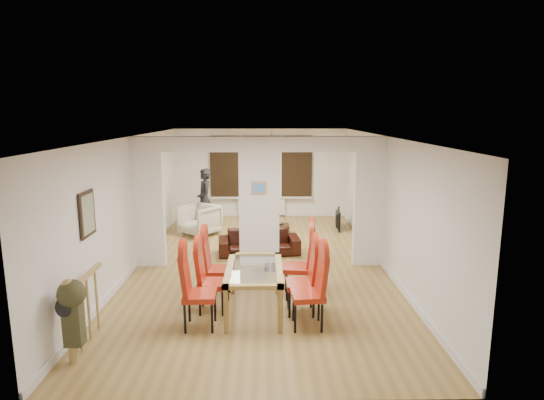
{
  "coord_description": "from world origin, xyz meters",
  "views": [
    {
      "loc": [
        0.13,
        -8.88,
        3.04
      ],
      "look_at": [
        0.26,
        0.6,
        1.23
      ],
      "focal_mm": 30.0,
      "sensor_mm": 36.0,
      "label": 1
    }
  ],
  "objects_px": {
    "dining_chair_rc": "(298,263)",
    "person": "(205,200)",
    "dining_table": "(254,290)",
    "coffee_table": "(272,229)",
    "sofa": "(259,242)",
    "television": "(336,219)",
    "dining_chair_ra": "(308,289)",
    "dining_chair_lc": "(218,265)",
    "bottle": "(262,219)",
    "dining_chair_la": "(200,289)",
    "bowl": "(279,224)",
    "dining_chair_rb": "(301,279)",
    "dining_chair_lb": "(212,278)",
    "armchair": "(200,220)"
  },
  "relations": [
    {
      "from": "person",
      "to": "television",
      "type": "xyz_separation_m",
      "value": [
        3.47,
        0.1,
        -0.56
      ]
    },
    {
      "from": "dining_table",
      "to": "sofa",
      "type": "bearing_deg",
      "value": 89.48
    },
    {
      "from": "dining_chair_ra",
      "to": "armchair",
      "type": "height_order",
      "value": "dining_chair_ra"
    },
    {
      "from": "dining_chair_rc",
      "to": "television",
      "type": "height_order",
      "value": "dining_chair_rc"
    },
    {
      "from": "dining_chair_rc",
      "to": "sofa",
      "type": "height_order",
      "value": "dining_chair_rc"
    },
    {
      "from": "dining_chair_lc",
      "to": "dining_chair_ra",
      "type": "height_order",
      "value": "dining_chair_ra"
    },
    {
      "from": "dining_chair_rc",
      "to": "dining_table",
      "type": "bearing_deg",
      "value": -131.73
    },
    {
      "from": "dining_chair_lb",
      "to": "sofa",
      "type": "relative_size",
      "value": 0.6
    },
    {
      "from": "dining_chair_ra",
      "to": "dining_chair_lc",
      "type": "bearing_deg",
      "value": 135.86
    },
    {
      "from": "television",
      "to": "dining_chair_rc",
      "type": "bearing_deg",
      "value": 170.8
    },
    {
      "from": "bottle",
      "to": "bowl",
      "type": "distance_m",
      "value": 0.46
    },
    {
      "from": "dining_chair_la",
      "to": "dining_chair_rb",
      "type": "xyz_separation_m",
      "value": [
        1.48,
        0.46,
        -0.02
      ]
    },
    {
      "from": "dining_chair_la",
      "to": "dining_chair_lc",
      "type": "height_order",
      "value": "dining_chair_la"
    },
    {
      "from": "dining_chair_ra",
      "to": "television",
      "type": "relative_size",
      "value": 1.27
    },
    {
      "from": "dining_chair_rc",
      "to": "person",
      "type": "distance_m",
      "value": 4.97
    },
    {
      "from": "coffee_table",
      "to": "dining_chair_ra",
      "type": "bearing_deg",
      "value": -85.23
    },
    {
      "from": "dining_chair_lb",
      "to": "dining_chair_rc",
      "type": "distance_m",
      "value": 1.49
    },
    {
      "from": "television",
      "to": "coffee_table",
      "type": "relative_size",
      "value": 1.0
    },
    {
      "from": "television",
      "to": "bottle",
      "type": "distance_m",
      "value": 2.01
    },
    {
      "from": "television",
      "to": "sofa",
      "type": "bearing_deg",
      "value": 144.28
    },
    {
      "from": "dining_table",
      "to": "television",
      "type": "bearing_deg",
      "value": 68.43
    },
    {
      "from": "person",
      "to": "bowl",
      "type": "bearing_deg",
      "value": 63.09
    },
    {
      "from": "dining_chair_lb",
      "to": "television",
      "type": "bearing_deg",
      "value": 63.68
    },
    {
      "from": "sofa",
      "to": "television",
      "type": "xyz_separation_m",
      "value": [
        2.02,
        2.19,
        -0.0
      ]
    },
    {
      "from": "person",
      "to": "bowl",
      "type": "distance_m",
      "value": 2.06
    },
    {
      "from": "dining_chair_rb",
      "to": "bowl",
      "type": "distance_m",
      "value": 4.84
    },
    {
      "from": "dining_chair_la",
      "to": "bowl",
      "type": "bearing_deg",
      "value": 74.61
    },
    {
      "from": "bottle",
      "to": "sofa",
      "type": "bearing_deg",
      "value": -92.06
    },
    {
      "from": "dining_chair_la",
      "to": "dining_chair_lc",
      "type": "bearing_deg",
      "value": 81.35
    },
    {
      "from": "bottle",
      "to": "bowl",
      "type": "bearing_deg",
      "value": 4.43
    },
    {
      "from": "dining_chair_la",
      "to": "dining_chair_lc",
      "type": "xyz_separation_m",
      "value": [
        0.14,
        1.12,
        -0.03
      ]
    },
    {
      "from": "bottle",
      "to": "dining_chair_ra",
      "type": "bearing_deg",
      "value": -82.59
    },
    {
      "from": "armchair",
      "to": "person",
      "type": "distance_m",
      "value": 0.65
    },
    {
      "from": "person",
      "to": "bottle",
      "type": "bearing_deg",
      "value": 59.35
    },
    {
      "from": "television",
      "to": "armchair",
      "type": "bearing_deg",
      "value": 106.25
    },
    {
      "from": "bowl",
      "to": "dining_chair_ra",
      "type": "bearing_deg",
      "value": -87.37
    },
    {
      "from": "dining_chair_lb",
      "to": "dining_chair_lc",
      "type": "distance_m",
      "value": 0.57
    },
    {
      "from": "dining_chair_ra",
      "to": "sofa",
      "type": "xyz_separation_m",
      "value": [
        -0.75,
        3.51,
        -0.31
      ]
    },
    {
      "from": "dining_chair_la",
      "to": "armchair",
      "type": "xyz_separation_m",
      "value": [
        -0.73,
        5.12,
        -0.19
      ]
    },
    {
      "from": "coffee_table",
      "to": "bowl",
      "type": "height_order",
      "value": "bowl"
    },
    {
      "from": "dining_chair_lb",
      "to": "bowl",
      "type": "bearing_deg",
      "value": 77.35
    },
    {
      "from": "dining_chair_lc",
      "to": "sofa",
      "type": "height_order",
      "value": "dining_chair_lc"
    },
    {
      "from": "dining_chair_lb",
      "to": "dining_chair_ra",
      "type": "xyz_separation_m",
      "value": [
        1.43,
        -0.55,
        0.04
      ]
    },
    {
      "from": "bowl",
      "to": "armchair",
      "type": "bearing_deg",
      "value": -175.02
    },
    {
      "from": "dining_chair_la",
      "to": "armchair",
      "type": "bearing_deg",
      "value": 96.53
    },
    {
      "from": "dining_chair_lb",
      "to": "bottle",
      "type": "height_order",
      "value": "dining_chair_lb"
    },
    {
      "from": "dining_chair_rb",
      "to": "sofa",
      "type": "relative_size",
      "value": 0.63
    },
    {
      "from": "dining_table",
      "to": "dining_chair_rb",
      "type": "height_order",
      "value": "dining_chair_rb"
    },
    {
      "from": "sofa",
      "to": "bottle",
      "type": "height_order",
      "value": "sofa"
    },
    {
      "from": "dining_table",
      "to": "coffee_table",
      "type": "xyz_separation_m",
      "value": [
        0.33,
        4.75,
        -0.26
      ]
    }
  ]
}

